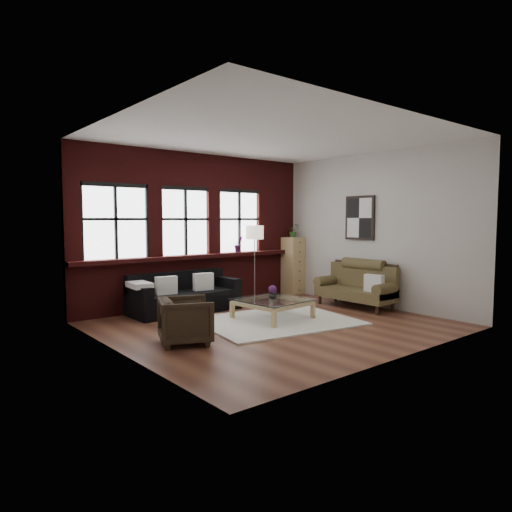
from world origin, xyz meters
TOP-DOWN VIEW (x-y plane):
  - floor at (0.00, 0.00)m, footprint 5.50×5.50m
  - ceiling at (0.00, 0.00)m, footprint 5.50×5.50m
  - wall_back at (0.00, 2.50)m, footprint 5.50×0.00m
  - wall_front at (0.00, -2.50)m, footprint 5.50×0.00m
  - wall_left at (-2.75, 0.00)m, footprint 0.00×5.00m
  - wall_right at (2.75, 0.00)m, footprint 0.00×5.00m
  - brick_backwall at (0.00, 2.44)m, footprint 5.50×0.12m
  - sill_ledge at (0.00, 2.35)m, footprint 5.50×0.30m
  - window_left at (-1.80, 2.45)m, footprint 1.38×0.10m
  - window_mid at (-0.30, 2.45)m, footprint 1.38×0.10m
  - window_right at (1.10, 2.45)m, footprint 1.38×0.10m
  - wall_poster at (2.72, 0.30)m, footprint 0.05×0.74m
  - shag_rug at (0.18, 0.12)m, footprint 2.93×2.47m
  - dark_sofa at (-0.64, 1.90)m, footprint 2.16×0.87m
  - pillow_a at (-1.10, 1.80)m, footprint 0.42×0.20m
  - pillow_b at (-0.28, 1.80)m, footprint 0.42×0.20m
  - vintage_settee at (2.30, 0.06)m, footprint 0.76×1.72m
  - pillow_settee at (2.22, -0.46)m, footprint 0.18×0.39m
  - armchair at (-1.81, -0.10)m, footprint 0.97×0.96m
  - coffee_table at (0.24, 0.30)m, footprint 1.26×1.26m
  - vase at (0.24, 0.30)m, footprint 0.17×0.17m
  - flowers at (0.24, 0.30)m, footprint 0.15×0.15m
  - drawer_chest at (2.53, 2.15)m, footprint 0.43×0.43m
  - potted_plant_top at (2.53, 2.15)m, footprint 0.30×0.26m
  - floor_lamp at (1.26, 2.07)m, footprint 0.40×0.40m
  - sill_plant at (1.00, 2.32)m, footprint 0.23×0.20m

SIDE VIEW (x-z plane):
  - floor at x=0.00m, z-range 0.00..0.00m
  - shag_rug at x=0.18m, z-range 0.00..0.03m
  - coffee_table at x=0.24m, z-range -0.01..0.38m
  - armchair at x=-1.81m, z-range 0.00..0.68m
  - dark_sofa at x=-0.64m, z-range 0.00..0.78m
  - vase at x=0.24m, z-range 0.38..0.52m
  - vintage_settee at x=2.30m, z-range 0.00..0.92m
  - flowers at x=0.24m, z-range 0.47..0.63m
  - pillow_settee at x=2.22m, z-range 0.40..0.74m
  - pillow_a at x=-1.10m, z-range 0.41..0.75m
  - pillow_b at x=-0.28m, z-range 0.41..0.75m
  - drawer_chest at x=2.53m, z-range 0.00..1.39m
  - floor_lamp at x=1.26m, z-range 0.00..1.83m
  - sill_ledge at x=0.00m, z-range 1.00..1.08m
  - sill_plant at x=1.00m, z-range 1.08..1.44m
  - potted_plant_top at x=2.53m, z-range 1.39..1.70m
  - wall_back at x=0.00m, z-range -1.15..4.35m
  - wall_front at x=0.00m, z-range -1.15..4.35m
  - wall_left at x=-2.75m, z-range -0.90..4.10m
  - wall_right at x=2.75m, z-range -0.90..4.10m
  - brick_backwall at x=0.00m, z-range 0.00..3.20m
  - window_left at x=-1.80m, z-range 1.00..2.50m
  - window_mid at x=-0.30m, z-range 1.00..2.50m
  - window_right at x=1.10m, z-range 1.00..2.50m
  - wall_poster at x=2.72m, z-range 1.38..2.32m
  - ceiling at x=0.00m, z-range 3.20..3.20m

